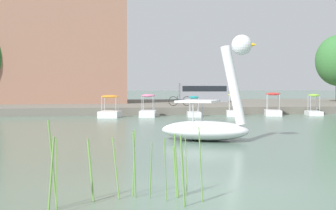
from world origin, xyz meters
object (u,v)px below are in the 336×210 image
Objects in this scene: pedal_boat_pink at (148,110)px; pedal_boat_red at (273,108)px; swan_boat at (210,120)px; parked_van at (203,92)px; bicycle_parked at (180,101)px; pedal_boat_lime at (314,109)px; pedal_boat_yellow at (234,110)px; pedal_boat_orange at (110,111)px; pedal_boat_teal at (194,110)px.

pedal_boat_red reaches higher than pedal_boat_pink.
swan_boat reaches higher than parked_van.
swan_boat is 1.85× the size of pedal_boat_pink.
pedal_boat_lime is at bearing -25.23° from bicycle_parked.
pedal_boat_yellow reaches higher than bicycle_parked.
pedal_boat_red is 0.45× the size of parked_van.
pedal_boat_yellow is 2.82m from pedal_boat_red.
pedal_boat_yellow is 0.97× the size of pedal_boat_lime.
pedal_boat_red is 13.83m from parked_van.
swan_boat is 15.37m from pedal_boat_yellow.
pedal_boat_orange is at bearing -178.73° from pedal_boat_red.
bicycle_parked is at bearing 92.19° from pedal_boat_teal.
pedal_boat_teal is at bearing -177.70° from pedal_boat_red.
pedal_boat_teal is at bearing -177.60° from pedal_boat_lime.
pedal_boat_yellow is at bearing -55.48° from bicycle_parked.
pedal_boat_teal reaches higher than bicycle_parked.
swan_boat is at bearing -101.84° from parked_van.
swan_boat is 1.75× the size of pedal_boat_orange.
pedal_boat_orange is 11.37m from pedal_boat_red.
parked_van is at bearing 75.16° from pedal_boat_teal.
pedal_boat_yellow is (5.12, 14.49, -0.39)m from swan_boat.
pedal_boat_pink is at bearing -116.34° from parked_van.
swan_boat is 18.39m from pedal_boat_lime.
pedal_boat_pink is 8.82m from pedal_boat_red.
pedal_boat_red is 1.19× the size of bicycle_parked.
pedal_boat_lime is at bearing 1.55° from pedal_boat_orange.
parked_van reaches higher than pedal_boat_red.
pedal_boat_teal is at bearing -177.00° from pedal_boat_yellow.
pedal_boat_lime is (11.91, 0.21, 0.01)m from pedal_boat_pink.
swan_boat is at bearing -118.58° from pedal_boat_red.
pedal_boat_orange is at bearing 103.48° from swan_boat.
swan_boat is 16.59m from pedal_boat_red.
pedal_boat_teal is 4.62m from bicycle_parked.
pedal_boat_teal is at bearing -2.86° from pedal_boat_pink.
pedal_boat_lime is at bearing 2.10° from pedal_boat_yellow.
pedal_boat_pink is 1.20× the size of bicycle_parked.
bicycle_parked is at bearing 154.77° from pedal_boat_lime.
pedal_boat_lime reaches higher than bicycle_parked.
parked_van is (9.34, 13.90, 1.11)m from pedal_boat_orange.
pedal_boat_pink is 3.12m from pedal_boat_teal.
pedal_boat_pink is (-0.88, 14.50, -0.35)m from swan_boat.
pedal_boat_lime is 0.42× the size of parked_van.
pedal_boat_yellow reaches higher than pedal_boat_teal.
parked_van reaches higher than pedal_boat_orange.
parked_van is at bearing 110.74° from pedal_boat_lime.
pedal_boat_pink is 1.01× the size of pedal_boat_red.
pedal_boat_lime is at bearing 1.02° from pedal_boat_pink.
pedal_boat_orange is at bearing -175.98° from pedal_boat_pink.
pedal_boat_orange is 1.07× the size of pedal_boat_red.
parked_van reaches higher than pedal_boat_pink.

